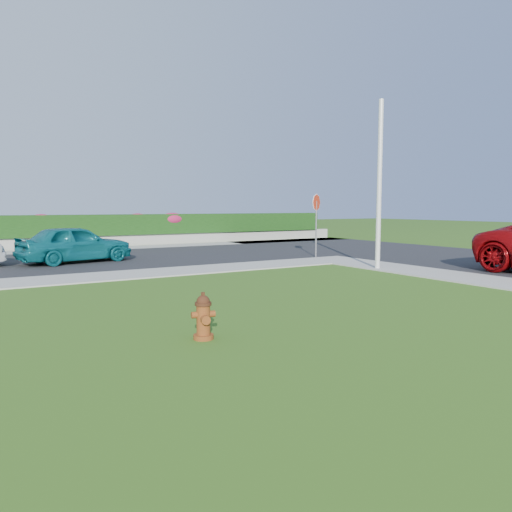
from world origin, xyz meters
TOP-DOWN VIEW (x-y plane):
  - ground at (0.00, 0.00)m, footprint 120.00×120.00m
  - curb_corner at (7.00, 9.00)m, footprint 2.00×2.00m
  - sidewalk_beyond at (-1.00, 19.00)m, footprint 34.00×2.00m
  - retaining_wall at (-1.00, 20.50)m, footprint 34.00×0.40m
  - hedge at (-1.00, 20.60)m, footprint 32.00×0.90m
  - fire_hydrant at (-2.59, 1.01)m, footprint 0.40×0.38m
  - sedan_teal at (-2.01, 13.21)m, footprint 4.35×2.46m
  - utility_pole at (6.34, 6.04)m, footprint 0.16×0.16m
  - stop_sign at (6.91, 10.10)m, footprint 0.65×0.34m
  - flower_clump_d at (-2.09, 20.50)m, footprint 1.02×0.66m
  - flower_clump_e at (2.81, 20.50)m, footprint 1.05×0.68m
  - flower_clump_f at (4.82, 20.50)m, footprint 1.39×0.90m

SIDE VIEW (x-z plane):
  - ground at x=0.00m, z-range 0.00..0.00m
  - curb_corner at x=7.00m, z-range 0.00..0.04m
  - sidewalk_beyond at x=-1.00m, z-range 0.00..0.04m
  - retaining_wall at x=-1.00m, z-range 0.00..0.60m
  - fire_hydrant at x=-2.59m, z-range -0.02..0.74m
  - sedan_teal at x=-2.01m, z-range 0.04..1.44m
  - hedge at x=-1.00m, z-range 0.60..1.70m
  - flower_clump_f at x=4.82m, z-range 1.08..1.77m
  - flower_clump_e at x=2.81m, z-range 1.23..1.75m
  - flower_clump_d at x=-2.09m, z-range 1.24..1.75m
  - stop_sign at x=6.91m, z-range 0.65..3.30m
  - utility_pole at x=6.34m, z-range 0.00..5.64m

